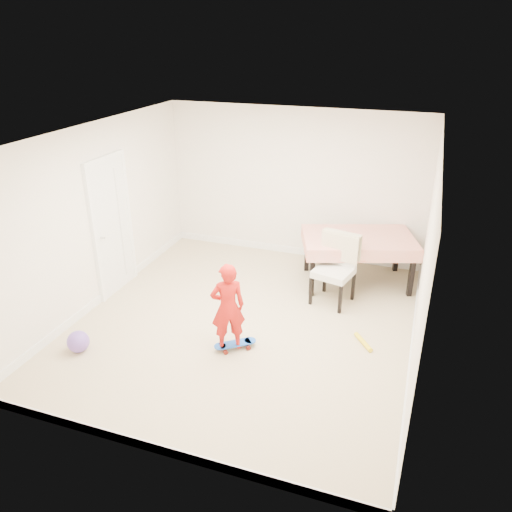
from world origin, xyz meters
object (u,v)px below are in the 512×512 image
(balloon, at_px, (78,342))
(skateboard, at_px, (235,346))
(dining_chair, at_px, (334,270))
(child, at_px, (228,310))
(dining_table, at_px, (357,260))

(balloon, bearing_deg, skateboard, 20.78)
(dining_chair, height_order, child, child)
(child, relative_size, balloon, 4.21)
(dining_table, xyz_separation_m, child, (-1.23, -2.40, 0.19))
(skateboard, relative_size, child, 0.47)
(dining_chair, height_order, skateboard, dining_chair)
(skateboard, xyz_separation_m, child, (-0.07, -0.05, 0.55))
(dining_table, relative_size, child, 1.44)
(dining_table, xyz_separation_m, dining_chair, (-0.23, -0.75, 0.13))
(dining_table, bearing_deg, skateboard, -135.15)
(dining_table, height_order, skateboard, dining_table)
(skateboard, distance_m, child, 0.55)
(dining_chair, distance_m, skateboard, 1.91)
(skateboard, bearing_deg, dining_chair, 22.09)
(balloon, bearing_deg, dining_table, 45.33)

